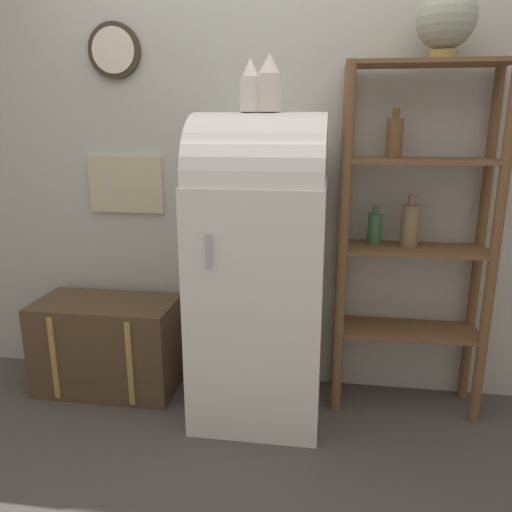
% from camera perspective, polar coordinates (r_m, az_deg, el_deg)
% --- Properties ---
extents(ground_plane, '(12.00, 12.00, 0.00)m').
position_cam_1_polar(ground_plane, '(2.60, -0.38, -19.48)').
color(ground_plane, '#4C4742').
extents(wall_back, '(7.00, 0.09, 2.70)m').
position_cam_1_polar(wall_back, '(2.71, 1.40, 12.44)').
color(wall_back, '#B7B7AD').
rests_on(wall_back, ground_plane).
extents(refrigerator, '(0.63, 0.67, 1.52)m').
position_cam_1_polar(refrigerator, '(2.47, 0.43, -0.88)').
color(refrigerator, white).
rests_on(refrigerator, ground_plane).
extents(suitcase_trunk, '(0.77, 0.40, 0.52)m').
position_cam_1_polar(suitcase_trunk, '(2.98, -16.56, -9.72)').
color(suitcase_trunk, brown).
rests_on(suitcase_trunk, ground_plane).
extents(shelf_unit, '(0.75, 0.29, 1.74)m').
position_cam_1_polar(shelf_unit, '(2.58, 17.49, 3.41)').
color(shelf_unit, brown).
rests_on(shelf_unit, ground_plane).
extents(globe, '(0.26, 0.26, 0.30)m').
position_cam_1_polar(globe, '(2.56, 20.92, 23.94)').
color(globe, '#AD8942').
rests_on(globe, shelf_unit).
extents(vase_left, '(0.09, 0.09, 0.23)m').
position_cam_1_polar(vase_left, '(2.37, -0.66, 18.77)').
color(vase_left, white).
rests_on(vase_left, refrigerator).
extents(vase_center, '(0.12, 0.12, 0.25)m').
position_cam_1_polar(vase_center, '(2.37, 1.52, 18.96)').
color(vase_center, silver).
rests_on(vase_center, refrigerator).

